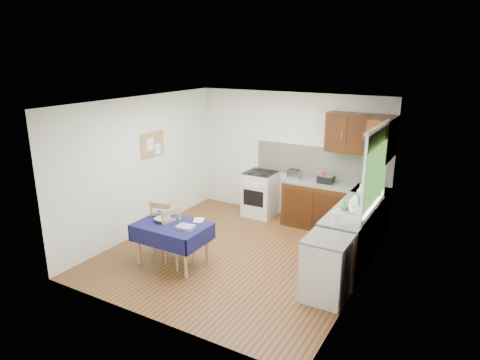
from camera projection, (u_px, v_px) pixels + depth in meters
The scene contains 33 objects.
floor at pixel (237, 254), 7.12m from camera, with size 4.20×4.20×0.00m, color #512C15.
ceiling at pixel (237, 103), 6.40m from camera, with size 4.00×4.20×0.02m, color silver.
wall_back at pixel (290, 156), 8.51m from camera, with size 4.00×0.02×2.50m, color white.
wall_front at pixel (147, 227), 5.01m from camera, with size 4.00×0.02×2.50m, color white.
wall_left at pixel (141, 166), 7.71m from camera, with size 0.02×4.20×2.50m, color white.
wall_right at pixel (364, 204), 5.81m from camera, with size 0.02×4.20×2.50m, color white.
base_cabinets at pixel (341, 221), 7.39m from camera, with size 1.90×2.30×0.86m.
worktop_back at pixel (335, 185), 7.86m from camera, with size 1.90×0.60×0.04m, color slate.
worktop_right at pixel (353, 210), 6.60m from camera, with size 0.60×1.70×0.04m, color slate.
worktop_corner at pixel (371, 191), 7.55m from camera, with size 0.60×0.60×0.04m, color slate.
splashback at pixel (321, 162), 8.20m from camera, with size 2.70×0.02×0.60m, color beige.
upper_cabinets at pixel (366, 135), 7.36m from camera, with size 1.20×0.85×0.70m.
stove at pixel (260, 194), 8.72m from camera, with size 0.60×0.61×0.92m.
window at pixel (377, 164), 6.29m from camera, with size 0.04×1.48×1.26m.
fridge at pixel (326, 269), 5.72m from camera, with size 0.58×0.60×0.89m.
corkboard at pixel (153, 145), 7.85m from camera, with size 0.04×0.62×0.47m.
dining_table at pixel (172, 230), 6.64m from camera, with size 1.12×0.76×0.67m.
chair_far at pixel (165, 224), 7.05m from camera, with size 0.48×0.48×0.94m.
chair_near at pixel (177, 235), 6.67m from camera, with size 0.50×0.50×0.91m.
toaster at pixel (294, 174), 8.18m from camera, with size 0.25×0.16×0.20m.
sandwich_press at pixel (326, 178), 7.92m from camera, with size 0.28×0.24×0.16m.
sauce_bottle at pixel (323, 178), 7.84m from camera, with size 0.05×0.05×0.23m, color red.
yellow_packet at pixel (321, 176), 8.07m from camera, with size 0.12×0.08×0.16m, color yellow.
dish_rack at pixel (353, 209), 6.54m from camera, with size 0.42×0.32×0.20m.
kettle at pixel (337, 217), 5.97m from camera, with size 0.15×0.15×0.25m.
cup at pixel (370, 188), 7.48m from camera, with size 0.12×0.12×0.10m, color white.
soap_bottle_a at pixel (360, 194), 6.80m from camera, with size 0.12×0.12×0.32m, color silver.
soap_bottle_b at pixel (358, 198), 6.76m from camera, with size 0.09×0.10×0.21m, color blue.
soap_bottle_c at pixel (344, 206), 6.50m from camera, with size 0.12×0.12×0.15m, color #268B2F.
plate_bowl at pixel (163, 220), 6.70m from camera, with size 0.24×0.24×0.06m, color beige.
book at pixel (194, 220), 6.74m from camera, with size 0.16×0.21×0.02m, color white.
spice_jar at pixel (178, 218), 6.74m from camera, with size 0.04×0.04×0.08m, color green.
tea_towel at pixel (186, 227), 6.44m from camera, with size 0.25×0.20×0.04m, color navy.
Camera 1 is at (3.25, -5.59, 3.21)m, focal length 32.00 mm.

